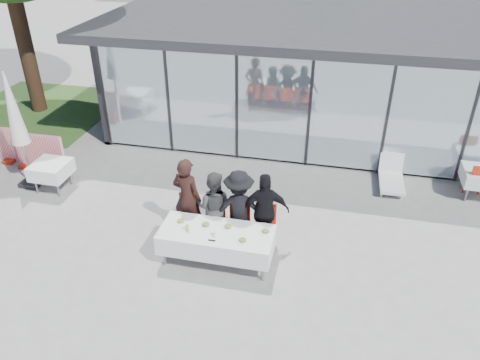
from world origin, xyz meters
name	(u,v)px	position (x,y,z in m)	size (l,w,h in m)	color
ground	(236,251)	(0.00, 0.00, 0.00)	(90.00, 90.00, 0.00)	gray
pavilion	(353,51)	(2.00, 8.16, 2.15)	(14.80, 8.80, 3.44)	gray
dining_table	(217,240)	(-0.30, -0.37, 0.54)	(2.26, 0.96, 0.75)	white
diner_a	(187,198)	(-1.14, 0.38, 0.93)	(0.68, 0.68, 1.86)	#311A16
diner_chair_a	(188,213)	(-1.14, 0.38, 0.54)	(0.44, 0.44, 0.97)	red
diner_b	(214,206)	(-0.57, 0.38, 0.81)	(0.78, 0.78, 1.61)	#444444
diner_chair_b	(214,217)	(-0.57, 0.38, 0.54)	(0.44, 0.44, 0.97)	red
diner_c	(239,208)	(-0.03, 0.38, 0.85)	(1.10, 1.10, 1.70)	black
diner_chair_c	(239,220)	(-0.03, 0.38, 0.54)	(0.44, 0.44, 0.97)	red
diner_d	(265,211)	(0.53, 0.38, 0.86)	(1.00, 1.00, 1.71)	black
diner_chair_d	(265,224)	(0.53, 0.38, 0.54)	(0.44, 0.44, 0.97)	red
plate_a	(181,221)	(-1.08, -0.24, 0.78)	(0.25, 0.25, 0.07)	white
plate_b	(206,225)	(-0.56, -0.25, 0.78)	(0.25, 0.25, 0.07)	white
plate_c	(228,227)	(-0.10, -0.21, 0.78)	(0.25, 0.25, 0.07)	white
plate_d	(266,231)	(0.65, -0.19, 0.78)	(0.25, 0.25, 0.07)	white
plate_extra	(243,240)	(0.27, -0.57, 0.78)	(0.25, 0.25, 0.07)	white
juice_bottle	(187,228)	(-0.86, -0.49, 0.82)	(0.06, 0.06, 0.15)	#8EB64C
drinking_glasses	(214,234)	(-0.31, -0.52, 0.80)	(0.07, 0.07, 0.10)	silver
folded_eyeglasses	(212,240)	(-0.31, -0.68, 0.76)	(0.14, 0.03, 0.01)	black
spare_table_left	(51,170)	(-5.08, 1.40, 0.55)	(0.86, 0.86, 0.74)	white
spare_chair_b	(478,181)	(5.23, 3.24, 0.54)	(0.45, 0.45, 0.97)	red
market_umbrella	(15,115)	(-5.77, 1.46, 1.93)	(0.50, 0.50, 3.00)	black
lounger	(391,175)	(3.27, 3.56, 0.26)	(0.63, 1.34, 0.72)	white
grass_patch	(40,110)	(-8.50, 6.00, 0.01)	(5.00, 5.00, 0.02)	#385926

